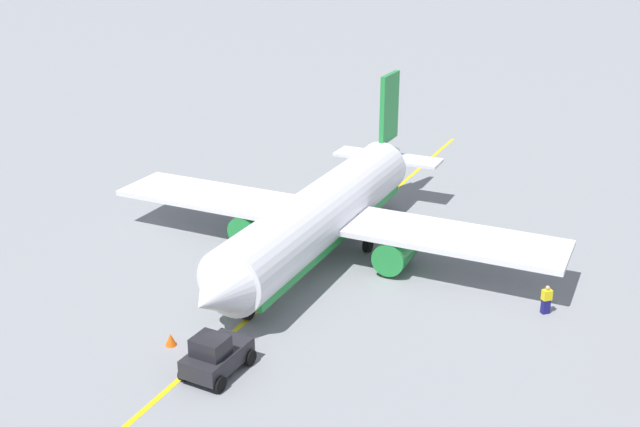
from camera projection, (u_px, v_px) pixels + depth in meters
ground_plane at (320, 256)px, 49.31m from camera, size 400.00×400.00×0.00m
airplane at (323, 214)px, 48.68m from camera, size 29.12×31.23×9.93m
pushback_tug at (216, 355)px, 36.10m from camera, size 4.02×3.18×2.20m
refueling_worker at (546, 300)px, 41.79m from camera, size 0.56×0.63×1.71m
safety_cone_nose at (171, 340)px, 38.76m from camera, size 0.60×0.60×0.67m
taxi_line_marking at (320, 256)px, 49.31m from camera, size 61.55×15.59×0.01m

